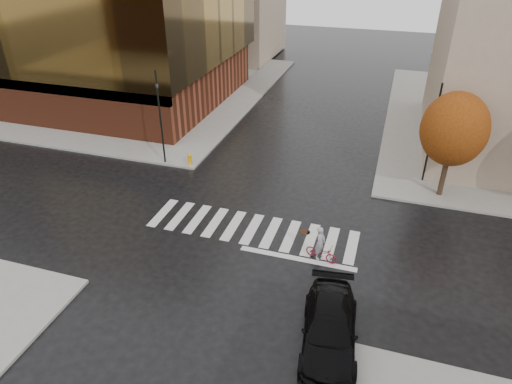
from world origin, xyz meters
TOP-DOWN VIEW (x-y plane):
  - ground at (0.00, 0.00)m, footprint 120.00×120.00m
  - sidewalk_nw at (-21.00, 21.00)m, footprint 30.00×30.00m
  - crosswalk at (0.00, 0.50)m, footprint 12.00×3.00m
  - office_glass at (-22.00, 17.99)m, footprint 27.00×19.00m
  - tree_ne_a at (10.00, 7.40)m, footprint 3.80×3.80m
  - sedan at (5.39, -6.15)m, footprint 2.82×5.56m
  - cyclist at (4.10, -1.00)m, footprint 1.78×1.03m
  - traffic_light_nw at (-8.32, 6.30)m, footprint 0.17×0.14m
  - traffic_light_ne at (9.00, 9.00)m, footprint 0.19×0.20m
  - fire_hydrant at (-6.50, 6.50)m, footprint 0.29×0.29m
  - manhole at (2.87, 1.09)m, footprint 0.73×0.73m

SIDE VIEW (x-z plane):
  - ground at x=0.00m, z-range 0.00..0.00m
  - crosswalk at x=0.00m, z-range 0.00..0.01m
  - manhole at x=2.87m, z-range 0.00..0.01m
  - sidewalk_nw at x=-21.00m, z-range 0.00..0.15m
  - fire_hydrant at x=-6.50m, z-range 0.19..1.00m
  - cyclist at x=4.10m, z-range -0.31..1.61m
  - sedan at x=5.39m, z-range 0.00..1.55m
  - traffic_light_ne at x=9.00m, z-range 0.52..7.00m
  - traffic_light_nw at x=-8.32m, z-range 0.52..7.03m
  - tree_ne_a at x=10.00m, z-range 1.20..7.71m
  - office_glass at x=-22.00m, z-range 0.28..16.28m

